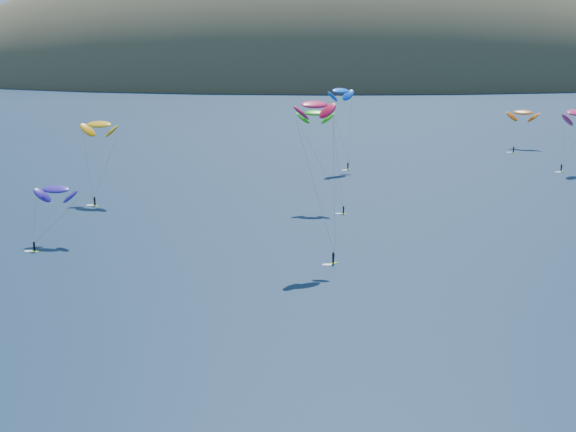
% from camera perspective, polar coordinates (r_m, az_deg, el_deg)
% --- Properties ---
extents(island, '(730.00, 300.00, 210.00)m').
position_cam_1_polar(island, '(610.33, 4.36, 8.80)').
color(island, '#3D3526').
rests_on(island, ground).
extents(kitesurfer_1, '(10.17, 11.40, 19.68)m').
position_cam_1_polar(kitesurfer_1, '(185.40, -13.28, 6.35)').
color(kitesurfer_1, '#B2F21A').
rests_on(kitesurfer_1, ground).
extents(kitesurfer_3, '(10.53, 11.31, 22.42)m').
position_cam_1_polar(kitesurfer_3, '(174.66, 1.97, 7.33)').
color(kitesurfer_3, '#B2F21A').
rests_on(kitesurfer_3, ground).
extents(kitesurfer_4, '(9.53, 9.69, 23.91)m').
position_cam_1_polar(kitesurfer_4, '(220.79, 3.76, 8.87)').
color(kitesurfer_4, '#B2F21A').
rests_on(kitesurfer_4, ground).
extents(kitesurfer_8, '(11.73, 10.97, 18.80)m').
position_cam_1_polar(kitesurfer_8, '(230.79, 19.79, 6.92)').
color(kitesurfer_8, '#B2F21A').
rests_on(kitesurfer_8, ground).
extents(kitesurfer_9, '(8.56, 9.55, 28.20)m').
position_cam_1_polar(kitesurfer_9, '(134.15, 1.90, 7.89)').
color(kitesurfer_9, '#B2F21A').
rests_on(kitesurfer_9, ground).
extents(kitesurfer_10, '(8.57, 10.29, 11.97)m').
position_cam_1_polar(kitesurfer_10, '(151.81, -16.18, 1.83)').
color(kitesurfer_10, '#B2F21A').
rests_on(kitesurfer_10, ground).
extents(kitesurfer_11, '(11.58, 16.45, 14.01)m').
position_cam_1_polar(kitesurfer_11, '(270.78, 16.37, 7.09)').
color(kitesurfer_11, '#B2F21A').
rests_on(kitesurfer_11, ground).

